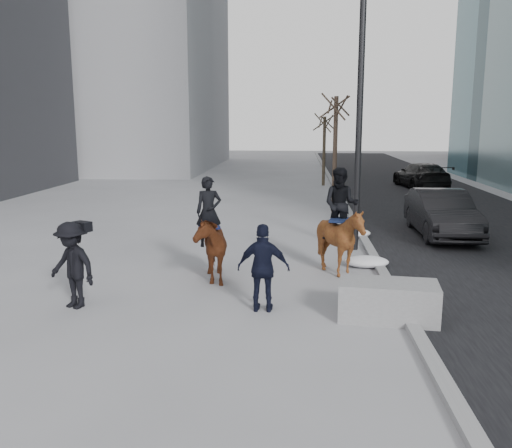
# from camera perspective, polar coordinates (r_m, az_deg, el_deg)

# --- Properties ---
(ground) EXTENTS (120.00, 120.00, 0.00)m
(ground) POSITION_cam_1_polar(r_m,az_deg,el_deg) (11.04, -0.49, -8.84)
(ground) COLOR gray
(ground) RESTS_ON ground
(road) EXTENTS (8.00, 90.00, 0.01)m
(road) POSITION_cam_1_polar(r_m,az_deg,el_deg) (21.58, 20.79, 0.18)
(road) COLOR black
(road) RESTS_ON ground
(curb) EXTENTS (0.25, 90.00, 0.12)m
(curb) POSITION_cam_1_polar(r_m,az_deg,el_deg) (20.79, 10.16, 0.49)
(curb) COLOR gray
(curb) RESTS_ON ground
(planter) EXTENTS (1.93, 1.13, 0.73)m
(planter) POSITION_cam_1_polar(r_m,az_deg,el_deg) (10.62, 13.73, -7.87)
(planter) COLOR gray
(planter) RESTS_ON ground
(car_near) EXTENTS (1.60, 4.55, 1.50)m
(car_near) POSITION_cam_1_polar(r_m,az_deg,el_deg) (18.70, 18.96, 1.08)
(car_near) COLOR black
(car_near) RESTS_ON ground
(car_far) EXTENTS (2.65, 5.16, 1.43)m
(car_far) POSITION_cam_1_polar(r_m,az_deg,el_deg) (31.97, 16.99, 4.92)
(car_far) COLOR black
(car_far) RESTS_ON ground
(tree_near) EXTENTS (1.20, 1.20, 5.23)m
(tree_near) POSITION_cam_1_polar(r_m,az_deg,el_deg) (22.56, 8.32, 7.87)
(tree_near) COLOR #392822
(tree_near) RESTS_ON ground
(tree_far) EXTENTS (1.20, 1.20, 4.42)m
(tree_far) POSITION_cam_1_polar(r_m,az_deg,el_deg) (31.98, 7.18, 7.99)
(tree_far) COLOR #332A1E
(tree_far) RESTS_ON ground
(mounted_left) EXTENTS (1.33, 2.04, 2.44)m
(mounted_left) POSITION_cam_1_polar(r_m,az_deg,el_deg) (12.84, -5.04, -1.87)
(mounted_left) COLOR #502510
(mounted_left) RESTS_ON ground
(mounted_right) EXTENTS (1.71, 1.84, 2.62)m
(mounted_right) POSITION_cam_1_polar(r_m,az_deg,el_deg) (13.23, 8.88, -0.94)
(mounted_right) COLOR #4E1E0F
(mounted_right) RESTS_ON ground
(feeder) EXTENTS (1.04, 0.87, 1.75)m
(feeder) POSITION_cam_1_polar(r_m,az_deg,el_deg) (10.63, 0.80, -4.65)
(feeder) COLOR black
(feeder) RESTS_ON ground
(camera_crew) EXTENTS (1.30, 1.08, 1.75)m
(camera_crew) POSITION_cam_1_polar(r_m,az_deg,el_deg) (11.44, -18.77, -4.08)
(camera_crew) COLOR black
(camera_crew) RESTS_ON ground
(lamppost) EXTENTS (0.25, 0.96, 9.09)m
(lamppost) POSITION_cam_1_polar(r_m,az_deg,el_deg) (15.77, 11.01, 15.26)
(lamppost) COLOR black
(lamppost) RESTS_ON ground
(snow_piles) EXTENTS (1.14, 4.37, 0.29)m
(snow_piles) POSITION_cam_1_polar(r_m,az_deg,el_deg) (16.07, 10.77, -2.23)
(snow_piles) COLOR white
(snow_piles) RESTS_ON ground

